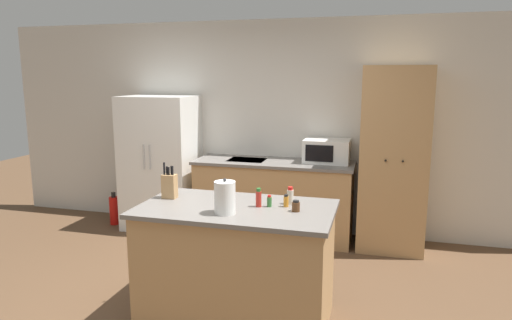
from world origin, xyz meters
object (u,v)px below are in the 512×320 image
at_px(spice_bottle_short_red, 259,198).
at_px(pantry_cabinet, 393,159).
at_px(spice_bottle_pale_salt, 290,196).
at_px(kettle, 225,197).
at_px(refrigerator, 161,163).
at_px(spice_bottle_green_herb, 269,201).
at_px(fire_extinguisher, 114,210).
at_px(knife_block, 169,186).
at_px(spice_bottle_amber_oil, 296,206).
at_px(spice_bottle_tall_dark, 286,201).
at_px(microwave, 327,151).

bearing_deg(spice_bottle_short_red, pantry_cabinet, 61.59).
relative_size(spice_bottle_pale_salt, kettle, 0.52).
bearing_deg(spice_bottle_pale_salt, refrigerator, 139.09).
relative_size(pantry_cabinet, spice_bottle_green_herb, 22.19).
xyz_separation_m(spice_bottle_short_red, fire_extinguisher, (-2.45, 1.80, -0.82)).
relative_size(spice_bottle_short_red, kettle, 0.56).
height_order(knife_block, spice_bottle_amber_oil, knife_block).
xyz_separation_m(spice_bottle_short_red, spice_bottle_amber_oil, (0.30, -0.04, -0.03)).
xyz_separation_m(knife_block, spice_bottle_amber_oil, (1.07, -0.09, -0.07)).
relative_size(refrigerator, spice_bottle_tall_dark, 17.25).
relative_size(refrigerator, spice_bottle_pale_salt, 12.19).
bearing_deg(spice_bottle_amber_oil, spice_bottle_tall_dark, 133.34).
bearing_deg(refrigerator, spice_bottle_amber_oil, -42.68).
relative_size(spice_bottle_tall_dark, spice_bottle_pale_salt, 0.71).
xyz_separation_m(knife_block, fire_extinguisher, (-1.68, 1.75, -0.85)).
xyz_separation_m(pantry_cabinet, kettle, (-1.23, -2.14, 0.04)).
distance_m(spice_bottle_short_red, spice_bottle_pale_salt, 0.26).
height_order(microwave, spice_bottle_amber_oil, microwave).
distance_m(microwave, fire_extinguisher, 2.88).
distance_m(knife_block, spice_bottle_amber_oil, 1.08).
bearing_deg(spice_bottle_short_red, fire_extinguisher, 143.68).
height_order(knife_block, kettle, knife_block).
bearing_deg(fire_extinguisher, spice_bottle_amber_oil, -33.87).
bearing_deg(spice_bottle_short_red, microwave, 81.82).
bearing_deg(spice_bottle_pale_salt, spice_bottle_amber_oil, -66.79).
bearing_deg(spice_bottle_green_herb, microwave, 83.99).
bearing_deg(spice_bottle_short_red, knife_block, 176.26).
relative_size(spice_bottle_short_red, fire_extinguisher, 0.34).
bearing_deg(spice_bottle_amber_oil, kettle, -159.29).
relative_size(spice_bottle_green_herb, kettle, 0.35).
distance_m(refrigerator, spice_bottle_pale_salt, 2.67).
bearing_deg(spice_bottle_tall_dark, spice_bottle_amber_oil, -46.66).
distance_m(spice_bottle_amber_oil, spice_bottle_green_herb, 0.23).
distance_m(spice_bottle_short_red, spice_bottle_amber_oil, 0.30).
bearing_deg(knife_block, spice_bottle_pale_salt, 5.25).
relative_size(spice_bottle_amber_oil, spice_bottle_green_herb, 0.92).
bearing_deg(kettle, refrigerator, 127.11).
height_order(microwave, spice_bottle_tall_dark, microwave).
distance_m(spice_bottle_tall_dark, fire_extinguisher, 3.27).
height_order(spice_bottle_green_herb, kettle, kettle).
distance_m(spice_bottle_amber_oil, fire_extinguisher, 3.40).
bearing_deg(spice_bottle_tall_dark, fire_extinguisher, 146.68).
distance_m(spice_bottle_amber_oil, spice_bottle_pale_salt, 0.20).
xyz_separation_m(spice_bottle_green_herb, fire_extinguisher, (-2.53, 1.78, -0.79)).
bearing_deg(microwave, spice_bottle_green_herb, -96.01).
distance_m(knife_block, spice_bottle_short_red, 0.77).
height_order(spice_bottle_short_red, fire_extinguisher, spice_bottle_short_red).
relative_size(pantry_cabinet, spice_bottle_amber_oil, 24.12).
relative_size(microwave, spice_bottle_short_red, 3.57).
distance_m(refrigerator, spice_bottle_amber_oil, 2.85).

